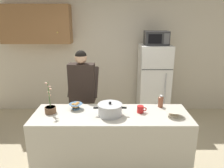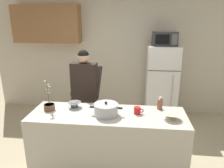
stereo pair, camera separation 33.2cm
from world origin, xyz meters
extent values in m
cube|color=beige|center=(0.00, 2.30, 1.30)|extent=(6.00, 0.12, 2.60)
cube|color=olive|center=(-1.60, 2.07, 2.02)|extent=(1.47, 0.34, 0.80)
sphere|color=gold|center=(-1.12, 1.90, 1.87)|extent=(0.03, 0.03, 0.03)
cube|color=beige|center=(0.00, 0.00, 0.46)|extent=(2.10, 0.68, 0.92)
cube|color=white|center=(0.92, 1.85, 0.81)|extent=(0.64, 0.64, 1.62)
cube|color=#333333|center=(0.92, 1.53, 1.17)|extent=(0.63, 0.01, 0.01)
cylinder|color=#B2B2B7|center=(1.09, 1.50, 0.73)|extent=(0.02, 0.02, 0.73)
cube|color=#2D2D30|center=(0.92, 1.83, 1.76)|extent=(0.48, 0.36, 0.28)
cube|color=black|center=(0.86, 1.65, 1.76)|extent=(0.26, 0.01, 0.18)
cube|color=#59595B|center=(1.09, 1.65, 1.76)|extent=(0.11, 0.01, 0.21)
cylinder|color=#726656|center=(-0.41, 0.74, 0.40)|extent=(0.11, 0.11, 0.81)
cylinder|color=#726656|center=(-0.56, 0.75, 0.40)|extent=(0.11, 0.11, 0.81)
cube|color=#2D231E|center=(-0.49, 0.74, 1.13)|extent=(0.43, 0.23, 0.64)
sphere|color=#D8A884|center=(-0.49, 0.74, 1.55)|extent=(0.20, 0.20, 0.20)
sphere|color=black|center=(-0.49, 0.74, 1.57)|extent=(0.19, 0.19, 0.19)
cylinder|color=#2D231E|center=(-0.27, 0.85, 1.11)|extent=(0.11, 0.38, 0.49)
cylinder|color=#2D231E|center=(-0.69, 0.88, 1.11)|extent=(0.11, 0.38, 0.49)
cylinder|color=silver|center=(-0.02, -0.04, 0.99)|extent=(0.32, 0.32, 0.14)
cylinder|color=silver|center=(-0.02, -0.04, 1.07)|extent=(0.33, 0.33, 0.02)
sphere|color=black|center=(-0.02, -0.04, 1.09)|extent=(0.04, 0.04, 0.04)
cube|color=black|center=(-0.20, -0.04, 1.03)|extent=(0.06, 0.02, 0.02)
cube|color=black|center=(0.17, -0.04, 1.03)|extent=(0.06, 0.02, 0.02)
cylinder|color=red|center=(0.40, 0.05, 0.97)|extent=(0.09, 0.09, 0.10)
torus|color=red|center=(0.45, 0.05, 0.97)|extent=(0.06, 0.01, 0.06)
cylinder|color=#4C7299|center=(-0.50, 0.16, 0.93)|extent=(0.11, 0.11, 0.02)
cone|color=#4C7299|center=(-0.50, 0.16, 0.97)|extent=(0.19, 0.19, 0.06)
sphere|color=tan|center=(-0.53, 0.14, 0.98)|extent=(0.07, 0.07, 0.07)
sphere|color=tan|center=(-0.48, 0.18, 0.98)|extent=(0.07, 0.07, 0.07)
sphere|color=tan|center=(-0.49, 0.13, 0.98)|extent=(0.07, 0.07, 0.07)
cylinder|color=beige|center=(0.82, -0.07, 0.93)|extent=(0.12, 0.12, 0.02)
cone|color=beige|center=(0.82, -0.07, 0.97)|extent=(0.22, 0.22, 0.06)
cylinder|color=brown|center=(0.71, 0.24, 0.99)|extent=(0.07, 0.07, 0.15)
cone|color=brown|center=(0.71, 0.24, 1.08)|extent=(0.07, 0.07, 0.02)
cylinder|color=white|center=(0.71, 0.24, 1.09)|extent=(0.04, 0.04, 0.02)
cylinder|color=brown|center=(-0.83, 0.04, 0.96)|extent=(0.15, 0.15, 0.09)
cylinder|color=#38281E|center=(-0.83, 0.04, 1.00)|extent=(0.14, 0.14, 0.01)
cylinder|color=#4C7238|center=(-0.83, 0.04, 1.18)|extent=(0.01, 0.03, 0.36)
ellipsoid|color=#D8A58C|center=(-0.83, 0.05, 1.17)|extent=(0.04, 0.03, 0.02)
ellipsoid|color=#D8A58C|center=(-0.83, 0.05, 1.21)|extent=(0.04, 0.03, 0.02)
ellipsoid|color=#D8A58C|center=(-0.81, 0.06, 1.26)|extent=(0.04, 0.03, 0.02)
ellipsoid|color=#D8A58C|center=(-0.81, 0.02, 1.30)|extent=(0.04, 0.03, 0.02)
ellipsoid|color=#D8A58C|center=(-0.84, 0.02, 1.35)|extent=(0.04, 0.03, 0.02)
camera|label=1|loc=(0.01, -2.62, 2.16)|focal=34.24mm
camera|label=2|loc=(0.34, -2.60, 2.16)|focal=34.24mm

